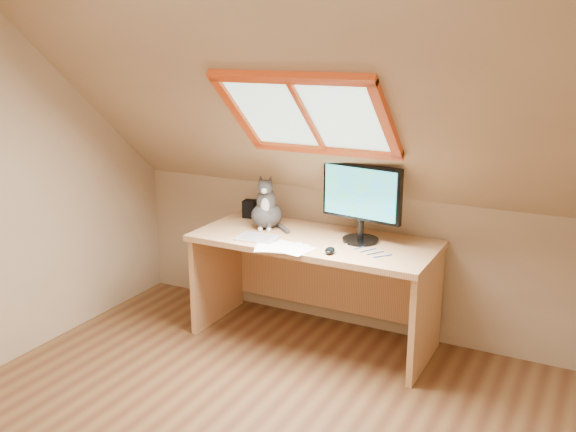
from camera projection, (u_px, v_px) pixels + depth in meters
The scene contains 9 objects.
room_shell at pixel (197, 184), 2.84m from camera, with size 3.52×3.52×2.41m.
desk at pixel (318, 266), 4.45m from camera, with size 1.65×0.72×0.75m.
monitor at pixel (361, 198), 4.17m from camera, with size 0.56×0.24×0.52m.
cat at pixel (267, 209), 4.53m from camera, with size 0.29×0.31×0.39m.
desk_speaker at pixel (250, 209), 4.82m from camera, with size 0.09×0.09×0.13m, color black.
graphics_tablet at pixel (257, 238), 4.31m from camera, with size 0.27×0.19×0.01m, color #B2B2B7.
mouse at pixel (330, 250), 4.02m from camera, with size 0.06×0.11×0.03m, color black.
papers at pixel (284, 246), 4.15m from camera, with size 0.35×0.30×0.01m.
cables at pixel (357, 250), 4.07m from camera, with size 0.51×0.26×0.01m.
Camera 1 is at (1.63, -2.37, 2.06)m, focal length 40.00 mm.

